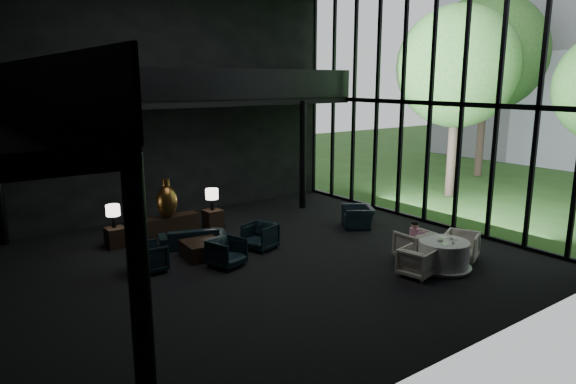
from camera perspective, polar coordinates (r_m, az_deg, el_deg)
floor at (r=13.69m, az=-4.05°, el=-7.92°), size 14.00×12.00×0.02m
wall_back at (r=18.23m, az=-14.51°, el=9.65°), size 14.00×0.04×8.00m
wall_front at (r=8.41m, az=18.05°, el=6.72°), size 14.00×0.04×8.00m
curtain_wall at (r=17.56m, az=15.57°, el=9.50°), size 0.20×12.00×8.00m
mezzanine_back at (r=17.72m, az=-10.24°, el=9.78°), size 12.00×2.00×0.25m
railing_left at (r=11.05m, az=-27.33°, el=10.29°), size 0.06×12.00×1.00m
railing_back at (r=16.82m, az=-8.78°, el=11.75°), size 12.00×0.06×1.00m
column_sw at (r=6.15m, az=-15.84°, el=-14.61°), size 0.24×0.24×4.00m
column_ne at (r=19.08m, az=1.66°, el=4.10°), size 0.24×0.24×4.00m
tree_near at (r=21.99m, az=18.33°, el=13.04°), size 4.80×4.80×7.65m
tree_far at (r=27.26m, az=21.27°, el=14.17°), size 5.60×5.60×8.80m
console at (r=16.25m, az=-13.32°, el=-3.75°), size 2.02×0.46×0.64m
bronze_urn at (r=15.96m, az=-13.32°, el=-0.98°), size 0.63×0.63×1.18m
side_table_left at (r=15.69m, az=-18.61°, el=-4.79°), size 0.52×0.52×0.57m
table_lamp_left at (r=15.55m, az=-18.88°, el=-2.04°), size 0.40×0.40×0.66m
side_table_right at (r=16.91m, az=-8.33°, el=-2.98°), size 0.55×0.55×0.60m
table_lamp_right at (r=16.74m, az=-8.46°, el=-0.31°), size 0.42×0.42×0.70m
sofa at (r=15.17m, az=-10.56°, el=-4.71°), size 1.82×1.04×0.68m
lounge_armchair_west at (r=13.42m, az=-15.24°, el=-6.83°), size 0.79×0.84×0.85m
lounge_armchair_east at (r=14.67m, az=-3.11°, el=-4.69°), size 1.02×1.06×0.89m
lounge_armchair_south at (r=13.41m, az=-6.84°, el=-6.46°), size 1.05×1.02×0.87m
window_armchair at (r=16.95m, az=7.78°, el=-2.39°), size 1.14×1.25×0.91m
coffee_table at (r=14.24m, az=-9.45°, el=-6.30°), size 1.08×1.08×0.45m
dining_table at (r=13.74m, az=16.85°, el=-6.92°), size 1.44×1.44×0.75m
dining_chair_north at (r=14.26m, az=13.88°, el=-5.39°), size 0.96×0.90×0.96m
dining_chair_east at (r=14.51m, az=18.71°, el=-5.42°), size 1.16×1.19×0.94m
dining_chair_west at (r=13.08m, az=14.19°, el=-7.39°), size 0.87×0.91×0.81m
child at (r=14.24m, az=13.90°, el=-4.30°), size 0.28×0.28×0.59m
plate_a at (r=13.35m, az=17.01°, el=-5.55°), size 0.29×0.29×0.01m
plate_b at (r=13.87m, az=16.80°, el=-4.87°), size 0.26×0.26×0.01m
saucer at (r=13.79m, az=18.13°, el=-5.06°), size 0.19×0.19×0.01m
coffee_cup at (r=13.74m, az=17.70°, el=-4.93°), size 0.10×0.10×0.06m
cereal_bowl at (r=13.52m, az=16.54°, el=-5.15°), size 0.16×0.16×0.08m
cream_pot at (r=13.42m, az=17.89°, el=-5.40°), size 0.06×0.06×0.07m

